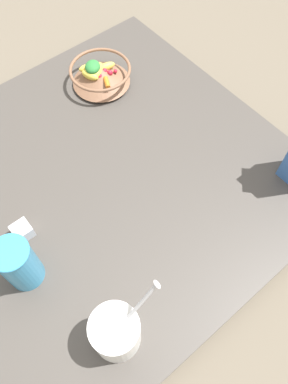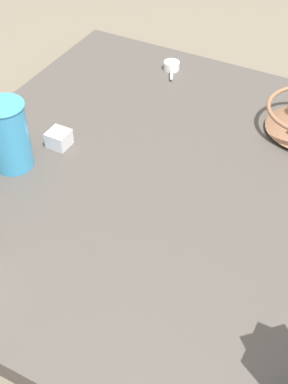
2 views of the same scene
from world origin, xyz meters
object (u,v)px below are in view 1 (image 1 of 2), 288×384
Objects in this scene: fruit_bowl at (100,74)px; drinking_cup at (19,264)px; yogurt_tub at (116,332)px; spice_jar at (23,231)px.

drinking_cup is at bearing 128.16° from fruit_bowl.
yogurt_tub is at bearing 146.49° from fruit_bowl.
drinking_cup is at bearing 17.72° from yogurt_tub.
spice_jar is (0.10, -0.05, -0.06)m from drinking_cup.
spice_jar is at bearing 123.21° from fruit_bowl.
fruit_bowl is at bearing -51.84° from drinking_cup.
spice_jar is (-0.31, 0.48, -0.02)m from fruit_bowl.
drinking_cup reaches higher than spice_jar.
yogurt_tub is 1.55× the size of drinking_cup.
yogurt_tub is 0.36m from spice_jar.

